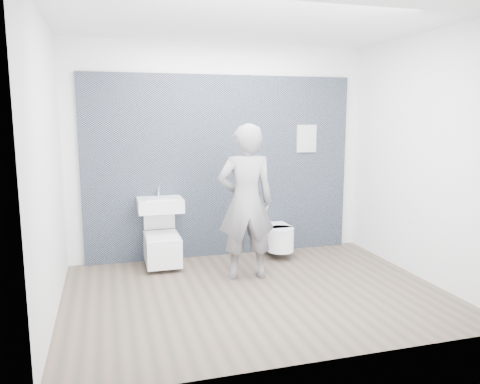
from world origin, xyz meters
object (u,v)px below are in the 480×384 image
object	(u,v)px
toilet_square	(162,247)
washbasin	(160,205)
toilet_rounded	(278,237)
visitor	(246,202)

from	to	relation	value
toilet_square	washbasin	bearing A→B (deg)	90.00
toilet_square	toilet_rounded	world-z (taller)	toilet_square
toilet_square	toilet_rounded	bearing A→B (deg)	0.12
washbasin	visitor	world-z (taller)	visitor
toilet_rounded	visitor	bearing A→B (deg)	-134.56
toilet_square	visitor	xyz separation A→B (m)	(0.90, -0.65, 0.64)
toilet_square	visitor	bearing A→B (deg)	-36.02
washbasin	toilet_square	xyz separation A→B (m)	(0.00, -0.09, -0.52)
toilet_square	toilet_rounded	distance (m)	1.54
visitor	toilet_rounded	bearing A→B (deg)	-129.25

